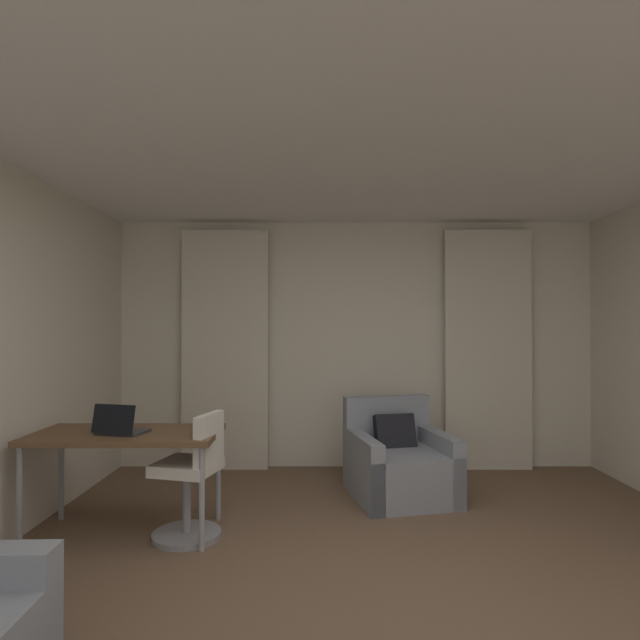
# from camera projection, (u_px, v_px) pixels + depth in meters

# --- Properties ---
(ground_plane) EXTENTS (12.00, 12.00, 0.00)m
(ground_plane) POSITION_uv_depth(u_px,v_px,m) (398.00, 635.00, 2.50)
(ground_plane) COLOR brown
(wall_window) EXTENTS (5.12, 0.06, 2.60)m
(wall_window) POSITION_uv_depth(u_px,v_px,m) (355.00, 344.00, 5.55)
(wall_window) COLOR beige
(wall_window) RESTS_ON ground
(ceiling) EXTENTS (5.12, 6.12, 0.06)m
(ceiling) POSITION_uv_depth(u_px,v_px,m) (397.00, 94.00, 2.53)
(ceiling) COLOR white
(ceiling) RESTS_ON wall_left
(curtain_left_panel) EXTENTS (0.90, 0.06, 2.50)m
(curtain_left_panel) POSITION_uv_depth(u_px,v_px,m) (224.00, 349.00, 5.42)
(curtain_left_panel) COLOR beige
(curtain_left_panel) RESTS_ON ground
(curtain_right_panel) EXTENTS (0.90, 0.06, 2.50)m
(curtain_right_panel) POSITION_uv_depth(u_px,v_px,m) (487.00, 349.00, 5.42)
(curtain_right_panel) COLOR beige
(curtain_right_panel) RESTS_ON ground
(armchair) EXTENTS (0.97, 1.00, 0.84)m
(armchair) POSITION_uv_depth(u_px,v_px,m) (398.00, 464.00, 4.54)
(armchair) COLOR gray
(armchair) RESTS_ON ground
(desk) EXTENTS (1.31, 0.66, 0.73)m
(desk) POSITION_uv_depth(u_px,v_px,m) (126.00, 440.00, 3.72)
(desk) COLOR brown
(desk) RESTS_ON ground
(desk_chair) EXTENTS (0.49, 0.49, 0.88)m
(desk_chair) POSITION_uv_depth(u_px,v_px,m) (191.00, 482.00, 3.65)
(desk_chair) COLOR gray
(desk_chair) RESTS_ON ground
(laptop) EXTENTS (0.37, 0.32, 0.22)m
(laptop) POSITION_uv_depth(u_px,v_px,m) (119.00, 428.00, 3.65)
(laptop) COLOR #2D2D33
(laptop) RESTS_ON desk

